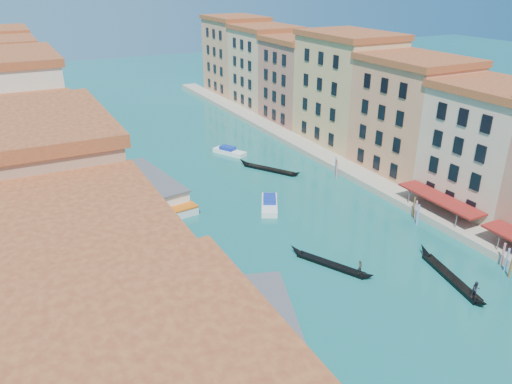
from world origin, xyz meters
TOP-DOWN VIEW (x-y plane):
  - left_bank_palazzos at (-26.00, 64.68)m, footprint 12.80×128.40m
  - right_bank_palazzos at (30.00, 65.00)m, footprint 12.80×128.40m
  - quay at (22.00, 65.00)m, footprint 4.00×140.00m
  - mooring_poles_right at (19.10, 28.80)m, footprint 1.44×54.24m
  - vaporetto_near at (-10.57, 25.64)m, footprint 11.30×21.70m
  - vaporetto_far at (-9.56, 64.64)m, footprint 7.33×20.49m
  - gondola_fore at (2.49, 35.75)m, footprint 5.77×10.17m
  - gondola_right at (12.44, 27.36)m, footprint 3.60×12.26m
  - gondola_far at (10.52, 65.36)m, footprint 7.24×10.87m
  - motorboat_mid at (3.82, 52.64)m, footprint 5.20×7.12m
  - motorboat_far at (8.20, 76.11)m, footprint 4.74×6.68m

SIDE VIEW (x-z plane):
  - gondola_far at x=10.52m, z-range -0.51..1.22m
  - gondola_fore at x=2.49m, z-range -0.73..1.47m
  - gondola_right at x=12.44m, z-range -0.76..1.71m
  - quay at x=22.00m, z-range 0.00..1.00m
  - motorboat_far at x=8.20m, z-range -0.15..1.19m
  - motorboat_mid at x=3.82m, z-range -0.16..1.27m
  - mooring_poles_right at x=19.10m, z-range -0.30..2.90m
  - vaporetto_far at x=-9.56m, z-range -0.15..2.83m
  - vaporetto_near at x=-10.57m, z-range -0.16..3.01m
  - left_bank_palazzos at x=-26.00m, z-range -0.79..20.21m
  - right_bank_palazzos at x=30.00m, z-range -0.75..20.25m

